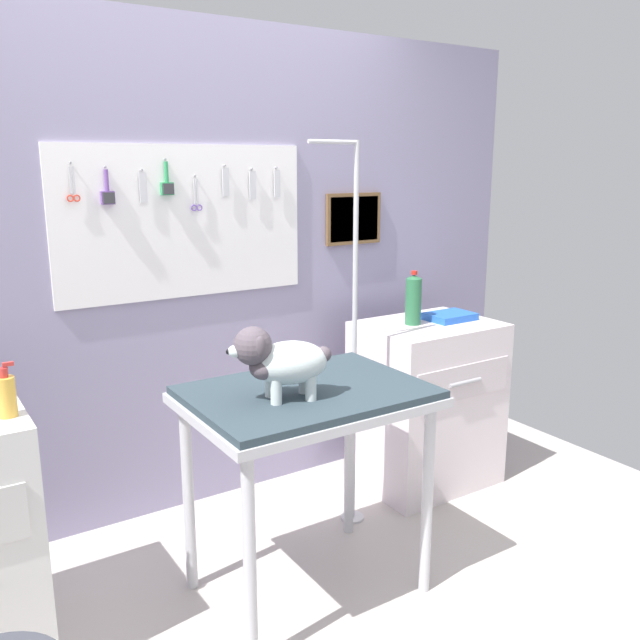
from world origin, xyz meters
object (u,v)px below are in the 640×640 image
object	(u,v)px
grooming_table	(307,412)
grooming_arm	(353,354)
spray_bottle_tall	(6,396)
soda_bottle	(413,300)
cabinet_right	(426,403)
dog	(279,360)

from	to	relation	value
grooming_table	grooming_arm	xyz separation A→B (m)	(0.46, 0.34, 0.07)
grooming_table	spray_bottle_tall	bearing A→B (deg)	170.84
grooming_table	soda_bottle	bearing A→B (deg)	27.93
spray_bottle_tall	soda_bottle	xyz separation A→B (m)	(1.94, 0.34, 0.03)
soda_bottle	cabinet_right	bearing A→B (deg)	-19.16
grooming_arm	soda_bottle	size ratio (longest dim) A/B	6.43
dog	soda_bottle	bearing A→B (deg)	26.73
dog	spray_bottle_tall	bearing A→B (deg)	166.24
dog	cabinet_right	bearing A→B (deg)	23.79
dog	grooming_table	bearing A→B (deg)	18.34
grooming_arm	soda_bottle	distance (m)	0.54
dog	soda_bottle	world-z (taller)	soda_bottle
grooming_table	dog	xyz separation A→B (m)	(-0.14, -0.05, 0.24)
grooming_arm	cabinet_right	xyz separation A→B (m)	(0.57, 0.13, -0.39)
spray_bottle_tall	soda_bottle	world-z (taller)	soda_bottle
cabinet_right	grooming_table	bearing A→B (deg)	-155.47
grooming_table	cabinet_right	size ratio (longest dim) A/B	1.03
dog	grooming_arm	bearing A→B (deg)	32.94
cabinet_right	soda_bottle	size ratio (longest dim) A/B	3.17
dog	cabinet_right	xyz separation A→B (m)	(1.17, 0.52, -0.55)
grooming_table	grooming_arm	distance (m)	0.57
dog	soda_bottle	xyz separation A→B (m)	(1.09, 0.55, 0.00)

